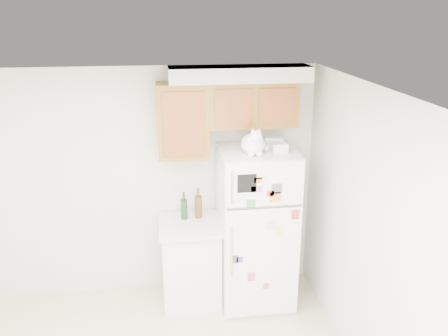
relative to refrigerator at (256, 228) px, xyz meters
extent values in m
cube|color=silver|center=(-1.23, 0.39, 0.40)|extent=(3.80, 0.04, 2.50)
cube|color=silver|center=(0.67, -1.61, 0.40)|extent=(0.04, 4.00, 2.50)
cube|color=white|center=(-1.23, -1.61, 1.65)|extent=(3.80, 4.00, 0.04)
cube|color=brown|center=(-0.03, 0.22, 1.27)|extent=(0.90, 0.33, 0.45)
cube|color=brown|center=(-0.73, 0.22, 1.12)|extent=(0.50, 0.33, 0.75)
cube|color=silver|center=(-0.16, 0.23, 1.57)|extent=(1.40, 0.37, 0.15)
cube|color=white|center=(0.00, 0.01, 0.00)|extent=(0.76, 0.72, 1.70)
cube|color=white|center=(0.00, -0.36, 0.62)|extent=(0.74, 0.03, 0.44)
cube|color=white|center=(0.00, -0.36, -0.22)|extent=(0.74, 0.03, 1.19)
cube|color=#59595B|center=(0.00, -0.36, 0.40)|extent=(0.74, 0.03, 0.02)
cylinder|color=silver|center=(-0.32, -0.39, 0.62)|extent=(0.02, 0.02, 0.32)
cylinder|color=silver|center=(-0.32, -0.39, -0.05)|extent=(0.02, 0.02, 0.55)
cube|color=black|center=(-0.18, -0.38, 0.65)|extent=(0.18, 0.00, 0.18)
cube|color=white|center=(-0.16, -0.38, 0.20)|extent=(0.22, 0.00, 0.28)
cube|color=silver|center=(-0.04, -0.38, 0.72)|extent=(0.10, 0.00, 0.06)
cube|color=silver|center=(-0.23, -0.38, 0.51)|extent=(0.07, 0.00, 0.07)
cube|color=#CA5093|center=(-0.08, -0.38, 0.59)|extent=(0.11, 0.00, 0.06)
cube|color=#2D3BA0|center=(-0.24, -0.38, -0.15)|extent=(0.06, 0.00, 0.06)
cube|color=orange|center=(-0.07, -0.38, 0.68)|extent=(0.08, 0.00, 0.05)
cube|color=#BA4A90|center=(-0.12, -0.38, -0.35)|extent=(0.08, 0.00, 0.10)
cube|color=#3E8A44|center=(-0.14, -0.38, 0.45)|extent=(0.09, 0.00, 0.07)
cube|color=#C23830|center=(0.05, -0.38, 0.54)|extent=(0.07, 0.00, 0.06)
cube|color=#47464B|center=(-0.29, -0.38, -0.14)|extent=(0.08, 0.00, 0.09)
cube|color=orange|center=(0.09, -0.38, 0.50)|extent=(0.11, 0.00, 0.10)
cube|color=#A0D1E3|center=(0.06, -0.38, 0.20)|extent=(0.07, 0.00, 0.09)
cube|color=#BA623A|center=(0.03, -0.38, -0.47)|extent=(0.06, 0.00, 0.07)
cube|color=#EBE953|center=(0.14, -0.38, 0.14)|extent=(0.07, 0.00, 0.11)
cube|color=#535358|center=(0.11, -0.38, 0.58)|extent=(0.10, 0.00, 0.10)
cube|color=#C03730|center=(0.30, -0.38, 0.30)|extent=(0.08, 0.00, 0.10)
cube|color=white|center=(-0.69, 0.07, -0.41)|extent=(0.60, 0.60, 0.88)
cube|color=white|center=(-0.69, 0.05, 0.05)|extent=(0.64, 0.64, 0.04)
ellipsoid|color=white|center=(-0.07, -0.09, 0.94)|extent=(0.23, 0.31, 0.19)
ellipsoid|color=white|center=(-0.07, -0.18, 0.99)|extent=(0.17, 0.13, 0.18)
sphere|color=white|center=(-0.07, -0.22, 1.06)|extent=(0.11, 0.11, 0.11)
cone|color=white|center=(-0.10, -0.22, 1.11)|extent=(0.04, 0.04, 0.04)
cone|color=white|center=(-0.04, -0.22, 1.11)|extent=(0.04, 0.04, 0.04)
cone|color=#D88C8C|center=(-0.10, -0.23, 1.11)|extent=(0.02, 0.02, 0.03)
cone|color=#D88C8C|center=(-0.04, -0.23, 1.11)|extent=(0.02, 0.02, 0.03)
sphere|color=white|center=(-0.07, -0.27, 1.04)|extent=(0.05, 0.05, 0.05)
sphere|color=white|center=(-0.11, -0.21, 0.88)|extent=(0.06, 0.06, 0.06)
sphere|color=white|center=(-0.03, -0.21, 0.88)|extent=(0.06, 0.06, 0.06)
cylinder|color=white|center=(0.02, 0.02, 0.88)|extent=(0.14, 0.20, 0.07)
cube|color=white|center=(0.19, 0.11, 0.90)|extent=(0.22, 0.19, 0.10)
cube|color=white|center=(0.19, -0.08, 0.89)|extent=(0.16, 0.12, 0.09)
camera|label=1|loc=(-0.95, -4.41, 2.20)|focal=38.00mm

